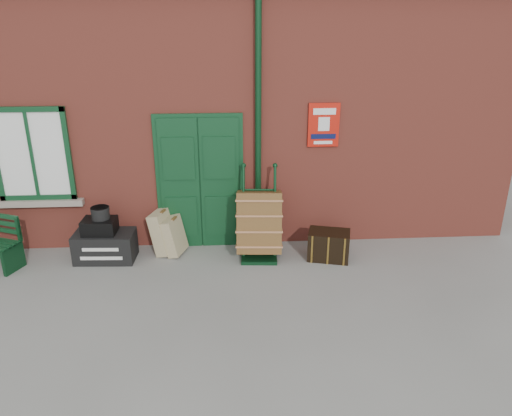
{
  "coord_description": "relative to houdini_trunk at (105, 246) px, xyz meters",
  "views": [
    {
      "loc": [
        0.12,
        -6.31,
        3.76
      ],
      "look_at": [
        0.56,
        0.6,
        1.0
      ],
      "focal_mm": 35.0,
      "sensor_mm": 36.0,
      "label": 1
    }
  ],
  "objects": [
    {
      "name": "suitcase_front",
      "position": [
        1.09,
        0.15,
        0.08
      ],
      "size": [
        0.44,
        0.53,
        0.62
      ],
      "primitive_type": "cube",
      "rotation": [
        0.0,
        -0.22,
        -0.33
      ],
      "color": "tan",
      "rests_on": "ground"
    },
    {
      "name": "dark_trunk",
      "position": [
        3.59,
        -0.19,
        -0.0
      ],
      "size": [
        0.73,
        0.57,
        0.47
      ],
      "primitive_type": "cube",
      "rotation": [
        0.0,
        0.0,
        -0.25
      ],
      "color": "black",
      "rests_on": "ground"
    },
    {
      "name": "strongbox",
      "position": [
        -0.05,
        0.0,
        0.35
      ],
      "size": [
        0.54,
        0.4,
        0.23
      ],
      "primitive_type": "cube",
      "rotation": [
        0.0,
        0.0,
        -0.05
      ],
      "color": "black",
      "rests_on": "houdini_trunk"
    },
    {
      "name": "hatbox",
      "position": [
        -0.02,
        0.03,
        0.56
      ],
      "size": [
        0.3,
        0.3,
        0.19
      ],
      "primitive_type": "cylinder",
      "rotation": [
        0.0,
        0.0,
        -0.05
      ],
      "color": "black",
      "rests_on": "strongbox"
    },
    {
      "name": "houdini_trunk",
      "position": [
        0.0,
        0.0,
        0.0
      ],
      "size": [
        0.97,
        0.57,
        0.47
      ],
      "primitive_type": "cube",
      "rotation": [
        0.0,
        0.0,
        -0.05
      ],
      "color": "black",
      "rests_on": "ground"
    },
    {
      "name": "porter_trolley",
      "position": [
        2.48,
        0.01,
        0.33
      ],
      "size": [
        0.76,
        0.81,
        1.46
      ],
      "rotation": [
        0.0,
        0.0,
        -0.07
      ],
      "color": "black",
      "rests_on": "ground"
    },
    {
      "name": "suitcase_back",
      "position": [
        0.91,
        0.23,
        0.13
      ],
      "size": [
        0.48,
        0.58,
        0.73
      ],
      "primitive_type": "cube",
      "rotation": [
        0.0,
        -0.19,
        -0.33
      ],
      "color": "tan",
      "rests_on": "ground"
    },
    {
      "name": "station_building",
      "position": [
        1.83,
        2.47,
        1.93
      ],
      "size": [
        10.3,
        4.3,
        4.36
      ],
      "color": "#AD4737",
      "rests_on": "ground"
    },
    {
      "name": "ground",
      "position": [
        1.83,
        -1.02,
        -0.23
      ],
      "size": [
        80.0,
        80.0,
        0.0
      ],
      "primitive_type": "plane",
      "color": "gray",
      "rests_on": "ground"
    }
  ]
}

